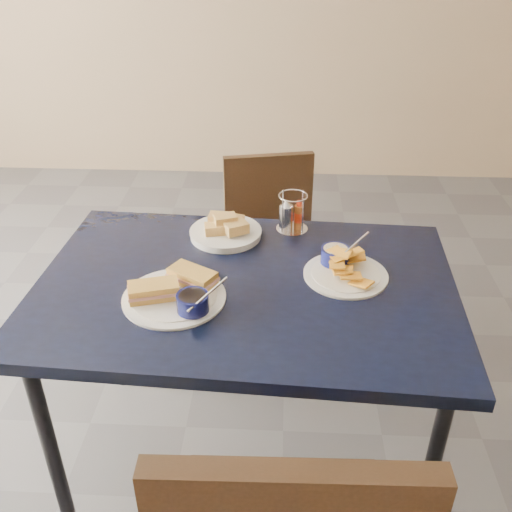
{
  "coord_description": "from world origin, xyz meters",
  "views": [
    {
      "loc": [
        0.35,
        -1.52,
        1.71
      ],
      "look_at": [
        0.27,
        -0.06,
        0.82
      ],
      "focal_mm": 40.0,
      "sensor_mm": 36.0,
      "label": 1
    }
  ],
  "objects_px": {
    "dining_table": "(246,300)",
    "plantain_plate": "(342,266)",
    "chair_far": "(275,238)",
    "condiment_caddy": "(291,215)",
    "bread_basket": "(226,230)",
    "sandwich_plate": "(177,292)"
  },
  "relations": [
    {
      "from": "chair_far",
      "to": "condiment_caddy",
      "type": "height_order",
      "value": "condiment_caddy"
    },
    {
      "from": "sandwich_plate",
      "to": "plantain_plate",
      "type": "bearing_deg",
      "value": 19.06
    },
    {
      "from": "dining_table",
      "to": "chair_far",
      "type": "relative_size",
      "value": 1.57
    },
    {
      "from": "dining_table",
      "to": "chair_far",
      "type": "distance_m",
      "value": 0.8
    },
    {
      "from": "sandwich_plate",
      "to": "condiment_caddy",
      "type": "bearing_deg",
      "value": 53.14
    },
    {
      "from": "dining_table",
      "to": "condiment_caddy",
      "type": "xyz_separation_m",
      "value": [
        0.14,
        0.34,
        0.12
      ]
    },
    {
      "from": "condiment_caddy",
      "to": "chair_far",
      "type": "bearing_deg",
      "value": 97.73
    },
    {
      "from": "dining_table",
      "to": "bread_basket",
      "type": "height_order",
      "value": "bread_basket"
    },
    {
      "from": "sandwich_plate",
      "to": "bread_basket",
      "type": "height_order",
      "value": "sandwich_plate"
    },
    {
      "from": "chair_far",
      "to": "bread_basket",
      "type": "height_order",
      "value": "bread_basket"
    },
    {
      "from": "dining_table",
      "to": "plantain_plate",
      "type": "xyz_separation_m",
      "value": [
        0.29,
        0.07,
        0.08
      ]
    },
    {
      "from": "dining_table",
      "to": "sandwich_plate",
      "type": "height_order",
      "value": "sandwich_plate"
    },
    {
      "from": "dining_table",
      "to": "condiment_caddy",
      "type": "height_order",
      "value": "condiment_caddy"
    },
    {
      "from": "plantain_plate",
      "to": "bread_basket",
      "type": "bearing_deg",
      "value": 151.55
    },
    {
      "from": "sandwich_plate",
      "to": "plantain_plate",
      "type": "height_order",
      "value": "same"
    },
    {
      "from": "chair_far",
      "to": "bread_basket",
      "type": "distance_m",
      "value": 0.6
    },
    {
      "from": "condiment_caddy",
      "to": "dining_table",
      "type": "bearing_deg",
      "value": -111.75
    },
    {
      "from": "plantain_plate",
      "to": "sandwich_plate",
      "type": "bearing_deg",
      "value": -160.94
    },
    {
      "from": "condiment_caddy",
      "to": "bread_basket",
      "type": "bearing_deg",
      "value": -164.63
    },
    {
      "from": "chair_far",
      "to": "condiment_caddy",
      "type": "xyz_separation_m",
      "value": [
        0.06,
        -0.43,
        0.33
      ]
    },
    {
      "from": "sandwich_plate",
      "to": "bread_basket",
      "type": "relative_size",
      "value": 1.3
    },
    {
      "from": "dining_table",
      "to": "plantain_plate",
      "type": "bearing_deg",
      "value": 14.14
    }
  ]
}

